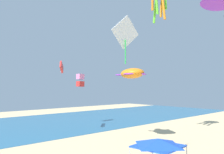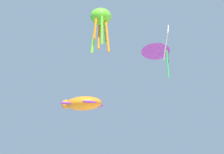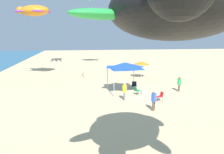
{
  "view_description": "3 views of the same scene",
  "coord_description": "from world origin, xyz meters",
  "views": [
    {
      "loc": [
        -12.96,
        -8.77,
        6.84
      ],
      "look_at": [
        2.39,
        7.98,
        7.92
      ],
      "focal_mm": 36.61,
      "sensor_mm": 36.0,
      "label": 1
    },
    {
      "loc": [
        -15.19,
        9.54,
        3.51
      ],
      "look_at": [
        2.39,
        8.99,
        9.3
      ],
      "focal_mm": 39.38,
      "sensor_mm": 36.0,
      "label": 2
    },
    {
      "loc": [
        -21.13,
        5.88,
        5.98
      ],
      "look_at": [
        1.36,
        2.85,
        1.55
      ],
      "focal_mm": 36.23,
      "sensor_mm": 36.0,
      "label": 3
    }
  ],
  "objects": [
    {
      "name": "kite_parafoil_red",
      "position": [
        5.08,
        22.52,
        10.08
      ],
      "size": [
        2.37,
        3.21,
        2.26
      ],
      "rotation": [
        0.0,
        0.0,
        4.18
      ],
      "color": "red"
    },
    {
      "name": "kite_box_pink",
      "position": [
        11.55,
        26.8,
        8.25
      ],
      "size": [
        1.17,
        1.13,
        2.4
      ],
      "rotation": [
        0.0,
        0.0,
        1.58
      ],
      "color": "pink"
    },
    {
      "name": "kite_diamond_white",
      "position": [
        1.23,
        4.99,
        11.53
      ],
      "size": [
        2.96,
        0.59,
        4.24
      ],
      "rotation": [
        0.0,
        0.0,
        0.03
      ],
      "color": "white"
    },
    {
      "name": "ocean_strip",
      "position": [
        0.0,
        32.49,
        0.01
      ],
      "size": [
        120.0,
        27.84,
        0.02
      ],
      "primitive_type": "cube",
      "color": "#28668E",
      "rests_on": "ground"
    },
    {
      "name": "kite_turtle_orange",
      "position": [
        9.46,
        11.75,
        8.75
      ],
      "size": [
        4.69,
        4.77,
        1.56
      ],
      "rotation": [
        0.0,
        0.0,
        1.13
      ],
      "color": "orange"
    },
    {
      "name": "canopy_tent",
      "position": [
        1.18,
        1.56,
        2.74
      ],
      "size": [
        3.44,
        3.33,
        3.06
      ],
      "rotation": [
        0.0,
        0.0,
        0.09
      ],
      "color": "#B7B7BC",
      "rests_on": "ground"
    },
    {
      "name": "kite_delta_purple",
      "position": [
        14.91,
        2.73,
        17.39
      ],
      "size": [
        4.72,
        4.67,
        3.21
      ],
      "rotation": [
        0.0,
        0.0,
        1.31
      ],
      "color": "purple"
    }
  ]
}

